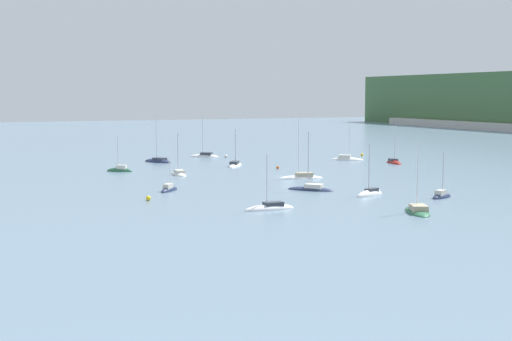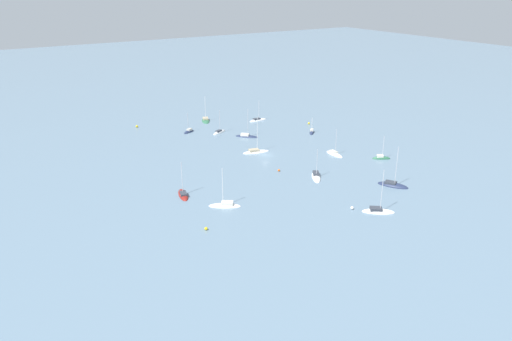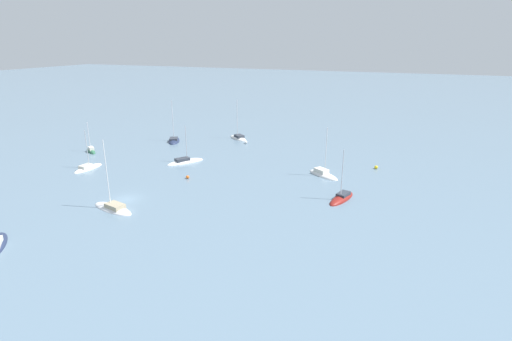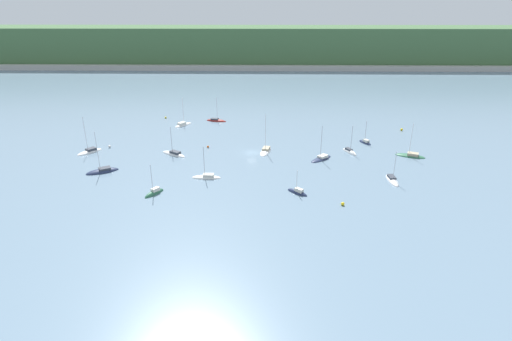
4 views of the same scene
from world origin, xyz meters
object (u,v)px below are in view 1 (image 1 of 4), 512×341
Objects in this scene: sailboat_5 at (204,156)px; sailboat_6 at (311,189)px; sailboat_0 at (394,163)px; sailboat_12 at (169,190)px; sailboat_11 at (370,195)px; mooring_buoy_3 at (362,155)px; mooring_buoy_4 at (278,167)px; sailboat_4 at (347,159)px; mooring_buoy_0 at (226,156)px; sailboat_10 at (235,166)px; sailboat_13 at (179,174)px; mooring_buoy_2 at (148,198)px; sailboat_8 at (417,212)px; sailboat_9 at (120,171)px; sailboat_3 at (158,162)px; sailboat_1 at (301,178)px; sailboat_2 at (270,209)px; sailboat_7 at (441,197)px.

sailboat_5 is 66.04m from sailboat_6.
sailboat_12 is (25.13, -60.08, 0.03)m from sailboat_0.
mooring_buoy_3 is at bearing -144.00° from sailboat_11.
sailboat_0 reaches higher than mooring_buoy_4.
sailboat_5 is at bearing 16.95° from sailboat_12.
sailboat_4 is 13.25× the size of mooring_buoy_0.
sailboat_10 is 1.01× the size of sailboat_13.
sailboat_12 is 23.13m from sailboat_13.
mooring_buoy_0 is at bearing 17.88° from sailboat_10.
sailboat_6 is at bearing 91.93° from mooring_buoy_2.
sailboat_13 is (14.56, -46.12, -0.03)m from sailboat_4.
sailboat_9 is at bearing 43.52° from sailboat_8.
sailboat_8 is 41.35m from sailboat_12.
mooring_buoy_2 is at bearing 157.22° from sailboat_13.
sailboat_3 is 20.19m from sailboat_10.
sailboat_0 is at bearing 173.86° from sailboat_5.
sailboat_0 reaches higher than sailboat_10.
sailboat_13 is at bearing 20.36° from sailboat_12.
sailboat_12 is 0.71× the size of sailboat_13.
sailboat_1 is 15.16× the size of mooring_buoy_0.
mooring_buoy_2 reaches higher than mooring_buoy_4.
sailboat_8 is at bearing -16.47° from sailboat_0.
sailboat_0 reaches higher than mooring_buoy_0.
sailboat_5 is at bearing -47.64° from sailboat_6.
sailboat_11 is (8.85, 5.70, -0.05)m from sailboat_6.
mooring_buoy_3 is (-11.33, 39.05, 0.25)m from sailboat_10.
sailboat_8 is 1.15× the size of sailboat_13.
sailboat_1 is 18.26× the size of mooring_buoy_4.
sailboat_4 is 1.02× the size of sailboat_6.
mooring_buoy_3 is at bearing 76.16° from sailboat_4.
sailboat_2 is at bearing -25.98° from mooring_buoy_4.
sailboat_11 is (50.16, 2.83, -0.02)m from sailboat_10.
sailboat_3 reaches higher than mooring_buoy_0.
sailboat_12 is (-23.47, -35.90, -0.01)m from sailboat_7.
sailboat_0 is at bearing -69.57° from sailboat_10.
mooring_buoy_2 is at bearing -47.51° from mooring_buoy_4.
sailboat_2 is at bearing -121.32° from sailboat_12.
sailboat_13 is at bearing 155.56° from mooring_buoy_2.
sailboat_0 is 36.52m from sailboat_10.
sailboat_4 is 59.68m from sailboat_11.
sailboat_3 is at bearing -33.75° from sailboat_6.
sailboat_13 is 22.56m from mooring_buoy_4.
sailboat_2 is at bearing -163.69° from sailboat_10.
sailboat_7 is 77.16m from mooring_buoy_0.
sailboat_3 is 82.98m from sailboat_8.
sailboat_11 reaches higher than mooring_buoy_3.
sailboat_10 is 21.07m from mooring_buoy_0.
sailboat_1 reaches higher than sailboat_13.
sailboat_2 is 19.42m from mooring_buoy_2.
mooring_buoy_2 is at bearing -108.76° from sailboat_4.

